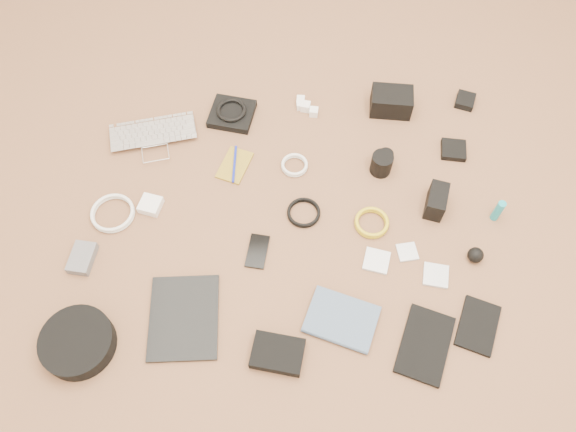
{
  "coord_description": "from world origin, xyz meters",
  "views": [
    {
      "loc": [
        -0.03,
        -0.91,
        1.63
      ],
      "look_at": [
        -0.0,
        0.0,
        0.02
      ],
      "focal_mm": 35.0,
      "sensor_mm": 36.0,
      "label": 1
    }
  ],
  "objects_px": {
    "laptop": "(154,143)",
    "headphone_case": "(78,342)",
    "tablet": "(184,317)",
    "paperback": "(334,343)",
    "dslr_camera": "(391,102)",
    "phone": "(257,251)"
  },
  "relations": [
    {
      "from": "tablet",
      "to": "phone",
      "type": "distance_m",
      "value": 0.31
    },
    {
      "from": "tablet",
      "to": "paperback",
      "type": "xyz_separation_m",
      "value": [
        0.45,
        -0.1,
        0.0
      ]
    },
    {
      "from": "paperback",
      "to": "tablet",
      "type": "bearing_deg",
      "value": 100.03
    },
    {
      "from": "tablet",
      "to": "phone",
      "type": "xyz_separation_m",
      "value": [
        0.22,
        0.21,
        -0.0
      ]
    },
    {
      "from": "laptop",
      "to": "headphone_case",
      "type": "xyz_separation_m",
      "value": [
        -0.16,
        -0.73,
        0.02
      ]
    },
    {
      "from": "laptop",
      "to": "tablet",
      "type": "relative_size",
      "value": 1.15
    },
    {
      "from": "laptop",
      "to": "paperback",
      "type": "bearing_deg",
      "value": -62.38
    },
    {
      "from": "laptop",
      "to": "paperback",
      "type": "relative_size",
      "value": 1.5
    },
    {
      "from": "tablet",
      "to": "headphone_case",
      "type": "xyz_separation_m",
      "value": [
        -0.3,
        -0.07,
        0.02
      ]
    },
    {
      "from": "dslr_camera",
      "to": "paperback",
      "type": "height_order",
      "value": "dslr_camera"
    },
    {
      "from": "dslr_camera",
      "to": "paperback",
      "type": "xyz_separation_m",
      "value": [
        -0.28,
        -0.89,
        -0.03
      ]
    },
    {
      "from": "laptop",
      "to": "headphone_case",
      "type": "relative_size",
      "value": 1.44
    },
    {
      "from": "dslr_camera",
      "to": "headphone_case",
      "type": "distance_m",
      "value": 1.34
    },
    {
      "from": "headphone_case",
      "to": "tablet",
      "type": "bearing_deg",
      "value": 13.81
    },
    {
      "from": "tablet",
      "to": "headphone_case",
      "type": "distance_m",
      "value": 0.31
    },
    {
      "from": "tablet",
      "to": "paperback",
      "type": "height_order",
      "value": "paperback"
    },
    {
      "from": "laptop",
      "to": "headphone_case",
      "type": "distance_m",
      "value": 0.75
    },
    {
      "from": "laptop",
      "to": "dslr_camera",
      "type": "relative_size",
      "value": 2.06
    },
    {
      "from": "laptop",
      "to": "headphone_case",
      "type": "bearing_deg",
      "value": -112.54
    },
    {
      "from": "tablet",
      "to": "phone",
      "type": "relative_size",
      "value": 2.25
    },
    {
      "from": "dslr_camera",
      "to": "tablet",
      "type": "xyz_separation_m",
      "value": [
        -0.72,
        -0.79,
        -0.04
      ]
    },
    {
      "from": "laptop",
      "to": "phone",
      "type": "bearing_deg",
      "value": -60.79
    }
  ]
}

